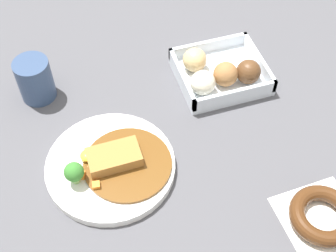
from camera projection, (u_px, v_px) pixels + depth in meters
name	position (u px, v px, depth m)	size (l,w,h in m)	color
ground_plane	(162.00, 161.00, 0.90)	(1.60, 1.60, 0.00)	#4C4C51
curry_plate	(111.00, 165.00, 0.88)	(0.24, 0.24, 0.07)	white
donut_box	(219.00, 73.00, 1.01)	(0.19, 0.17, 0.07)	silver
chocolate_ring_donut	(323.00, 216.00, 0.81)	(0.14, 0.14, 0.03)	white
coffee_mug	(35.00, 80.00, 0.97)	(0.07, 0.07, 0.09)	#33476B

